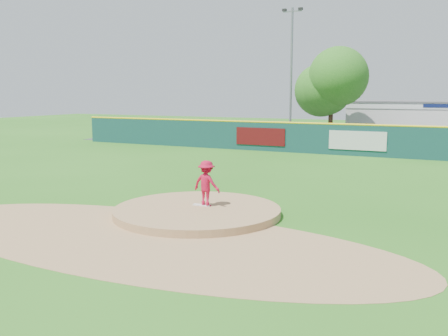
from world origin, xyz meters
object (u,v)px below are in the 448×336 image
at_px(light_pole_left, 291,68).
at_px(van, 361,138).
at_px(playground_slide, 194,131).
at_px(pitcher, 207,183).
at_px(deciduous_tree, 332,85).
at_px(pool_building_grp, 445,121).

bearing_deg(light_pole_left, van, -31.52).
bearing_deg(playground_slide, pitcher, -59.31).
bearing_deg(pitcher, deciduous_tree, -77.80).
xyz_separation_m(van, pool_building_grp, (5.18, 9.18, 0.95)).
bearing_deg(deciduous_tree, pool_building_grp, 41.16).
relative_size(pool_building_grp, playground_slide, 5.54).
height_order(playground_slide, deciduous_tree, deciduous_tree).
bearing_deg(playground_slide, deciduous_tree, 8.46).
relative_size(pool_building_grp, light_pole_left, 1.38).
distance_m(pool_building_grp, playground_slide, 21.33).
height_order(pitcher, pool_building_grp, pool_building_grp).
bearing_deg(playground_slide, pool_building_grp, 24.09).
distance_m(van, light_pole_left, 9.62).
bearing_deg(pool_building_grp, playground_slide, -155.91).
relative_size(pitcher, playground_slide, 0.56).
bearing_deg(pool_building_grp, van, -119.42).
distance_m(van, deciduous_tree, 5.24).
xyz_separation_m(pitcher, pool_building_grp, (5.84, 31.64, 0.65)).
relative_size(playground_slide, deciduous_tree, 0.37).
relative_size(pitcher, van, 0.31).
bearing_deg(deciduous_tree, playground_slide, -171.54).
bearing_deg(van, light_pole_left, 74.82).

